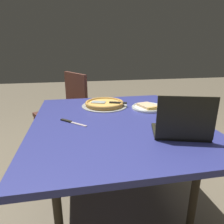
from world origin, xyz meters
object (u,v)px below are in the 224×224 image
dining_table (116,127)px  table_knife (71,122)px  laptop (181,127)px  pizza_tray (105,104)px  chair_near (67,108)px  pizza_plate (148,107)px

dining_table → table_knife: (-0.01, -0.31, 0.06)m
dining_table → laptop: laptop is taller
dining_table → pizza_tray: size_ratio=3.41×
dining_table → chair_near: (-0.93, -0.38, -0.12)m
pizza_tray → chair_near: chair_near is taller
pizza_plate → table_knife: size_ratio=1.49×
laptop → table_knife: laptop is taller
chair_near → table_knife: bearing=4.1°
table_knife → chair_near: (-0.93, -0.07, -0.18)m
pizza_plate → table_knife: (0.20, -0.61, -0.01)m
chair_near → pizza_plate: bearing=43.1°
laptop → table_knife: bearing=-118.6°
pizza_plate → pizza_tray: size_ratio=0.67×
pizza_plate → pizza_tray: bearing=-113.2°
dining_table → pizza_plate: bearing=124.5°
laptop → pizza_plate: laptop is taller
dining_table → table_knife: bearing=-91.2°
pizza_tray → chair_near: 0.71m
laptop → chair_near: 1.45m
laptop → pizza_tray: size_ratio=0.90×
dining_table → laptop: 0.45m
dining_table → pizza_tray: pizza_tray is taller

